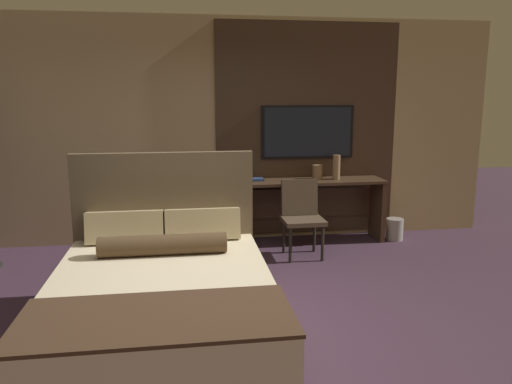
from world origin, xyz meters
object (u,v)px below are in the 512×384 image
Objects in this scene: bed at (163,300)px; desk_chair at (301,211)px; vase_short at (317,172)px; book at (255,179)px; waste_bin at (394,229)px; vase_tall at (336,167)px; tv at (308,132)px; desk at (310,199)px.

bed reaches higher than desk_chair.
desk_chair is at bearing 51.31° from bed.
vase_short is at bearing 53.08° from bed.
book reaches higher than waste_bin.
book is 1.94m from waste_bin.
waste_bin is (0.77, -0.12, -0.81)m from vase_tall.
vase_tall is (2.11, 2.44, 0.61)m from bed.
waste_bin is (1.00, -0.17, -0.75)m from vase_short.
bed is 3.70m from waste_bin.
vase_tall reaches higher than book.
vase_tall is at bearing -12.59° from vase_short.
tv is at bearing 13.56° from book.
desk_chair is (-0.25, -0.75, -0.86)m from tv.
vase_tall reaches higher than desk_chair.
waste_bin is at bearing -8.65° from vase_tall.
vase_short is at bearing 0.88° from book.
bed is 2.45m from desk_chair.
bed is 1.18× the size of desk.
desk is at bearing 54.21° from bed.
tv is 1.17m from desk_chair.
desk_chair is 1.46m from waste_bin.
desk_chair is at bearing -162.80° from waste_bin.
vase_tall is at bearing -3.77° from desk.
waste_bin is at bearing -16.64° from tv.
desk reaches higher than waste_bin.
tv reaches higher than bed.
vase_short reaches higher than desk.
bed is 1.82× the size of tv.
vase_short is at bearing 167.41° from vase_tall.
tv is at bearing 121.42° from vase_short.
bed is at bearing -126.92° from vase_short.
vase_short is (1.87, 2.49, 0.55)m from bed.
tv is 3.89× the size of vase_tall.
bed is 2.47× the size of desk_chair.
vase_tall reaches higher than waste_bin.
tv is at bearing 90.00° from desk.
bed is 7.06× the size of vase_tall.
bed is at bearing -130.75° from vase_tall.
waste_bin is (1.81, -0.16, -0.67)m from book.
book is (-1.04, 0.04, -0.14)m from vase_tall.
vase_short is (0.10, 0.03, 0.35)m from desk.
vase_short is 0.79× the size of book.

